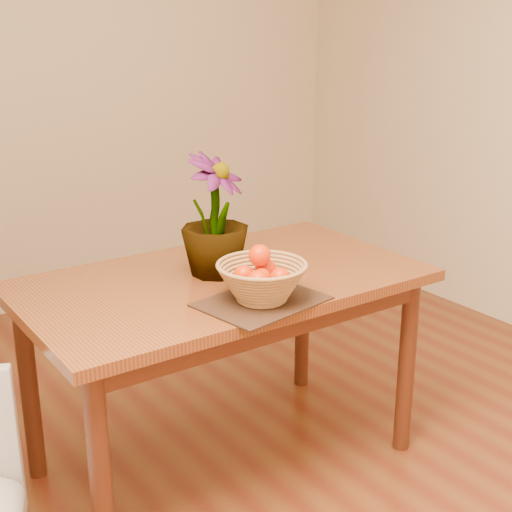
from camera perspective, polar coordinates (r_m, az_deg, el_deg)
floor at (r=2.65m, az=1.19°, el=-18.98°), size 4.50×4.50×0.00m
wall_back at (r=4.15m, az=-17.72°, el=13.92°), size 4.00×0.02×2.70m
table at (r=2.54m, az=-2.68°, el=-3.50°), size 1.40×0.80×0.75m
placemat at (r=2.28m, az=0.46°, el=-3.66°), size 0.42×0.35×0.01m
wicker_basket at (r=2.25m, az=0.47°, el=-2.21°), size 0.29×0.29×0.12m
orange_pile at (r=2.25m, az=0.43°, el=-1.29°), size 0.16×0.15×0.13m
potted_plant at (r=2.47m, az=-3.32°, el=3.24°), size 0.33×0.33×0.43m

